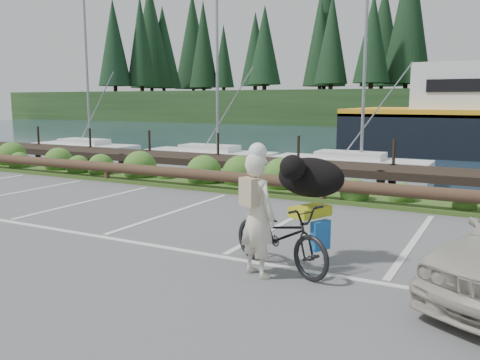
# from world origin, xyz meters

# --- Properties ---
(ground) EXTENTS (72.00, 72.00, 0.00)m
(ground) POSITION_xyz_m (0.00, 0.00, 0.00)
(ground) COLOR #545457
(vegetation_strip) EXTENTS (34.00, 1.60, 0.10)m
(vegetation_strip) POSITION_xyz_m (0.00, 5.30, 0.05)
(vegetation_strip) COLOR #3D5B21
(vegetation_strip) RESTS_ON ground
(log_rail) EXTENTS (32.00, 0.30, 0.60)m
(log_rail) POSITION_xyz_m (0.00, 4.60, 0.00)
(log_rail) COLOR #443021
(log_rail) RESTS_ON ground
(bicycle) EXTENTS (2.06, 1.40, 1.02)m
(bicycle) POSITION_xyz_m (1.08, -0.48, 0.51)
(bicycle) COLOR black
(bicycle) RESTS_ON ground
(cyclist) EXTENTS (0.76, 0.65, 1.77)m
(cyclist) POSITION_xyz_m (0.90, -0.90, 0.89)
(cyclist) COLOR beige
(cyclist) RESTS_ON ground
(dog) EXTENTS (0.90, 1.18, 0.61)m
(dog) POSITION_xyz_m (1.33, 0.09, 1.33)
(dog) COLOR black
(dog) RESTS_ON bicycle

